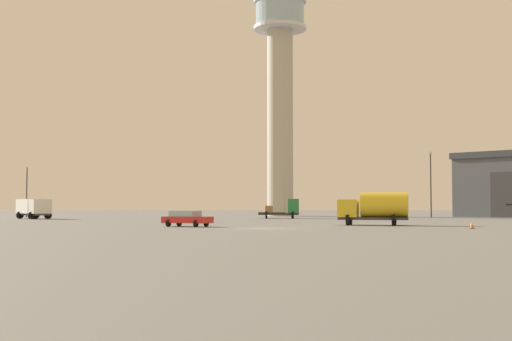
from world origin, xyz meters
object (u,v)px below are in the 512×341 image
truck_flatbed_green (285,209)px  light_post_west (27,186)px  truck_box_white (33,207)px  traffic_cone_near_left (472,225)px  truck_fuel_tanker_yellow (375,207)px  car_red (187,218)px  light_post_east (431,179)px  control_tower (280,81)px

truck_flatbed_green → light_post_west: bearing=165.4°
truck_box_white → truck_flatbed_green: 34.55m
truck_box_white → traffic_cone_near_left: bearing=11.4°
truck_fuel_tanker_yellow → truck_flatbed_green: 33.75m
light_post_west → traffic_cone_near_left: (55.64, -50.70, -4.57)m
truck_fuel_tanker_yellow → truck_box_white: truck_fuel_tanker_yellow is taller
truck_box_white → light_post_west: (-6.51, 14.15, 3.29)m
truck_flatbed_green → traffic_cone_near_left: 43.99m
car_red → light_post_east: light_post_east is taller
light_post_east → traffic_cone_near_left: bearing=-98.1°
car_red → light_post_east: size_ratio=0.45×
truck_flatbed_green → light_post_west: light_post_west is taller
truck_box_white → light_post_west: bearing=162.7°
truck_fuel_tanker_yellow → light_post_west: (-49.18, 42.00, 3.21)m
control_tower → car_red: 64.58m
control_tower → traffic_cone_near_left: (15.93, -63.63, -23.20)m
truck_flatbed_green → truck_box_white: bearing=-173.6°
truck_box_white → car_red: size_ratio=1.43×
control_tower → light_post_west: size_ratio=5.18×
truck_flatbed_green → car_red: size_ratio=1.25×
truck_flatbed_green → traffic_cone_near_left: size_ratio=9.62×
truck_fuel_tanker_yellow → truck_box_white: size_ratio=1.02×
truck_box_white → traffic_cone_near_left: (49.13, -36.55, -1.28)m
control_tower → truck_flatbed_green: size_ratio=7.33×
truck_fuel_tanker_yellow → car_red: 17.47m
truck_fuel_tanker_yellow → light_post_east: 44.13m
control_tower → car_red: size_ratio=9.19×
light_post_west → control_tower: bearing=18.0°
car_red → traffic_cone_near_left: 23.43m
car_red → light_post_west: bearing=148.7°
control_tower → truck_box_white: control_tower is taller
car_red → traffic_cone_near_left: (23.15, -3.62, -0.45)m
car_red → light_post_west: size_ratio=0.56×
traffic_cone_near_left → truck_fuel_tanker_yellow: bearing=126.6°
truck_box_white → truck_fuel_tanker_yellow: bearing=14.9°
truck_box_white → light_post_west: 15.92m
car_red → light_post_east: 56.03m
control_tower → light_post_west: bearing=-162.0°
light_post_west → light_post_east: light_post_east is taller
truck_flatbed_green → light_post_east: bearing=20.6°
control_tower → truck_box_white: 48.13m
truck_flatbed_green → light_post_west: 41.92m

